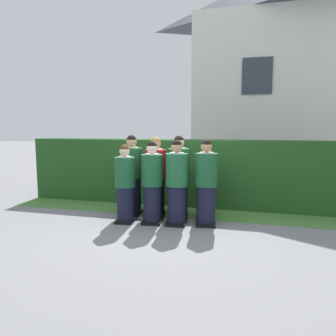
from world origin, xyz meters
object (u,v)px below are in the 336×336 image
at_px(student_in_red_blazer, 156,178).
at_px(student_front_row_3, 206,185).
at_px(student_rear_row_2, 179,178).
at_px(student_rear_row_0, 132,177).
at_px(student_front_row_0, 125,186).
at_px(student_front_row_1, 152,184).
at_px(student_front_row_2, 177,185).
at_px(student_rear_row_3, 206,181).

bearing_deg(student_in_red_blazer, student_front_row_3, -19.12).
height_order(student_in_red_blazer, student_rear_row_2, student_rear_row_2).
xyz_separation_m(student_rear_row_0, student_rear_row_2, (0.99, 0.11, -0.00)).
height_order(student_front_row_0, student_front_row_3, student_front_row_3).
height_order(student_front_row_3, student_rear_row_0, student_rear_row_0).
height_order(student_front_row_1, student_front_row_2, student_front_row_2).
bearing_deg(student_rear_row_3, student_front_row_3, -81.66).
height_order(student_front_row_0, student_rear_row_3, student_rear_row_3).
xyz_separation_m(student_front_row_2, student_in_red_blazer, (-0.57, 0.50, 0.02)).
relative_size(student_front_row_0, student_rear_row_0, 0.90).
bearing_deg(student_in_red_blazer, student_rear_row_0, -175.07).
bearing_deg(student_front_row_2, student_front_row_3, 11.50).
relative_size(student_front_row_0, student_front_row_1, 0.96).
distance_m(student_front_row_1, student_rear_row_3, 1.18).
bearing_deg(student_front_row_0, student_front_row_1, 9.07).
xyz_separation_m(student_front_row_0, student_rear_row_2, (0.91, 0.68, 0.08)).
height_order(student_front_row_1, student_in_red_blazer, student_in_red_blazer).
relative_size(student_front_row_1, student_front_row_3, 0.98).
relative_size(student_front_row_3, student_rear_row_3, 1.04).
distance_m(student_front_row_2, student_front_row_3, 0.55).
distance_m(student_front_row_0, student_rear_row_0, 0.58).
height_order(student_rear_row_0, student_rear_row_3, student_rear_row_0).
height_order(student_front_row_2, student_rear_row_2, student_rear_row_2).
relative_size(student_front_row_1, student_rear_row_0, 0.94).
distance_m(student_front_row_2, student_rear_row_2, 0.57).
bearing_deg(student_front_row_2, student_rear_row_3, 55.62).
distance_m(student_front_row_2, student_in_red_blazer, 0.76).
relative_size(student_front_row_0, student_front_row_3, 0.93).
xyz_separation_m(student_rear_row_0, student_in_red_blazer, (0.52, 0.04, -0.02)).
xyz_separation_m(student_front_row_3, student_rear_row_2, (-0.64, 0.45, 0.03)).
height_order(student_front_row_0, student_in_red_blazer, student_in_red_blazer).
relative_size(student_front_row_0, student_front_row_2, 0.94).
xyz_separation_m(student_front_row_2, student_rear_row_2, (-0.09, 0.56, 0.03)).
relative_size(student_in_red_blazer, student_rear_row_2, 0.98).
xyz_separation_m(student_front_row_0, student_front_row_2, (1.01, 0.11, 0.05)).
bearing_deg(student_front_row_0, student_front_row_3, 8.25).
relative_size(student_front_row_1, student_rear_row_2, 0.94).
bearing_deg(student_front_row_0, student_rear_row_0, 97.79).
distance_m(student_front_row_0, student_in_red_blazer, 0.75).
distance_m(student_rear_row_0, student_rear_row_2, 1.00).
height_order(student_front_row_3, student_rear_row_3, student_front_row_3).
distance_m(student_front_row_3, student_rear_row_0, 1.66).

